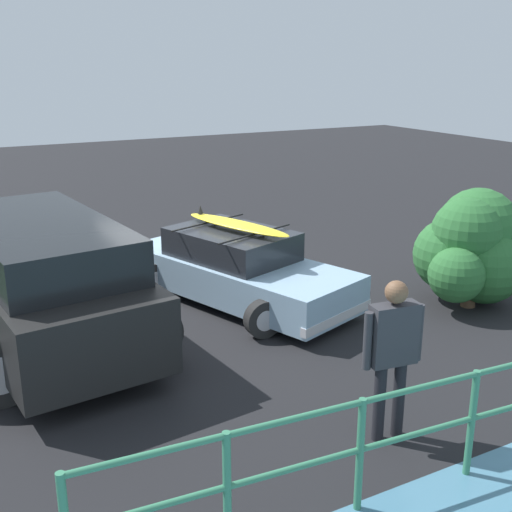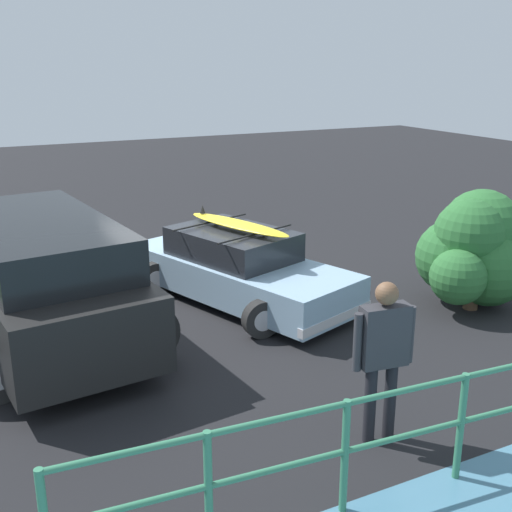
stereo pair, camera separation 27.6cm
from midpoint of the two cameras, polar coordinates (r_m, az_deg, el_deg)
name	(u,v)px [view 2 (the right image)]	position (r m, az deg, el deg)	size (l,w,h in m)	color
ground_plane	(190,297)	(11.02, -5.17, -3.63)	(44.00, 44.00, 0.02)	black
sedan_car	(238,268)	(10.61, -0.84, -1.07)	(2.90, 4.42, 1.48)	#8CADC6
suv_car	(42,278)	(9.39, -17.71, -1.90)	(3.03, 4.95, 1.81)	black
person_bystander	(383,348)	(6.75, 12.43, -7.98)	(0.68, 0.26, 1.77)	black
bush_near_left	(473,249)	(10.98, 19.38, 0.58)	(1.97, 1.65, 1.86)	brown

